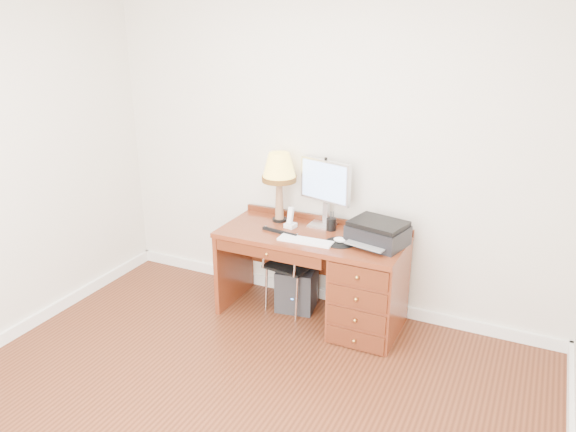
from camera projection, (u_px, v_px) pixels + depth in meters
The scene contains 12 objects.
ground at pixel (224, 418), 3.56m from camera, with size 4.00×4.00×0.00m, color #401C0E.
room_shell at pixel (269, 359), 4.08m from camera, with size 4.00×4.00×4.00m.
desk at pixel (348, 280), 4.48m from camera, with size 1.50×0.67×0.75m.
monitor at pixel (324, 185), 4.57m from camera, with size 0.48×0.22×0.56m.
keyboard at pixel (305, 241), 4.34m from camera, with size 0.43×0.12×0.02m, color white.
mouse_pad at pixel (340, 241), 4.32m from camera, with size 0.23×0.23×0.05m.
printer at pixel (378, 233), 4.27m from camera, with size 0.48×0.41×0.18m.
leg_lamp at pixel (279, 172), 4.63m from camera, with size 0.29×0.29×0.59m.
phone at pixel (290, 222), 4.61m from camera, with size 0.09×0.09×0.18m.
pen_cup at pixel (331, 224), 4.56m from camera, with size 0.08×0.08×0.10m, color black.
chair at pixel (288, 260), 4.69m from camera, with size 0.41×0.42×0.77m.
equipment_box at pixel (297, 288), 4.84m from camera, with size 0.32×0.32×0.37m, color black.
Camera 1 is at (1.61, -2.45, 2.43)m, focal length 35.00 mm.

